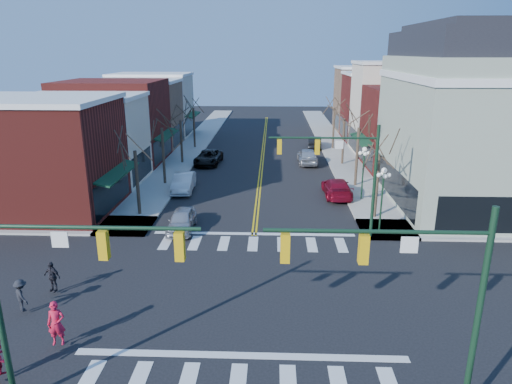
# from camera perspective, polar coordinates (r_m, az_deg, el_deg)

# --- Properties ---
(ground) EXTENTS (160.00, 160.00, 0.00)m
(ground) POSITION_cam_1_polar(r_m,az_deg,el_deg) (22.71, -1.08, -12.77)
(ground) COLOR black
(ground) RESTS_ON ground
(sidewalk_left) EXTENTS (3.50, 70.00, 0.15)m
(sidewalk_left) POSITION_cam_1_polar(r_m,az_deg,el_deg) (42.39, -11.45, 1.41)
(sidewalk_left) COLOR #9E9B93
(sidewalk_left) RESTS_ON ground
(sidewalk_right) EXTENTS (3.50, 70.00, 0.15)m
(sidewalk_right) POSITION_cam_1_polar(r_m,az_deg,el_deg) (41.91, 12.51, 1.16)
(sidewalk_right) COLOR #9E9B93
(sidewalk_right) RESTS_ON ground
(bldg_left_brick_a) EXTENTS (10.00, 8.50, 8.00)m
(bldg_left_brick_a) POSITION_cam_1_polar(r_m,az_deg,el_deg) (36.29, -25.28, 3.85)
(bldg_left_brick_a) COLOR maroon
(bldg_left_brick_a) RESTS_ON ground
(bldg_left_stucco_a) EXTENTS (10.00, 7.00, 7.50)m
(bldg_left_stucco_a) POSITION_cam_1_polar(r_m,az_deg,el_deg) (43.22, -20.67, 5.96)
(bldg_left_stucco_a) COLOR beige
(bldg_left_stucco_a) RESTS_ON ground
(bldg_left_brick_b) EXTENTS (10.00, 9.00, 8.50)m
(bldg_left_brick_b) POSITION_cam_1_polar(r_m,az_deg,el_deg) (50.50, -17.31, 8.33)
(bldg_left_brick_b) COLOR maroon
(bldg_left_brick_b) RESTS_ON ground
(bldg_left_tan) EXTENTS (10.00, 7.50, 7.80)m
(bldg_left_tan) POSITION_cam_1_polar(r_m,az_deg,el_deg) (58.33, -14.65, 9.29)
(bldg_left_tan) COLOR #977053
(bldg_left_tan) RESTS_ON ground
(bldg_left_stucco_b) EXTENTS (10.00, 8.00, 8.20)m
(bldg_left_stucco_b) POSITION_cam_1_polar(r_m,az_deg,el_deg) (65.71, -12.76, 10.43)
(bldg_left_stucco_b) COLOR beige
(bldg_left_stucco_b) RESTS_ON ground
(bldg_right_brick_a) EXTENTS (10.00, 8.50, 8.00)m
(bldg_right_brick_a) POSITION_cam_1_polar(r_m,az_deg,el_deg) (48.17, 19.62, 7.42)
(bldg_right_brick_a) COLOR maroon
(bldg_right_brick_a) RESTS_ON ground
(bldg_right_stucco) EXTENTS (10.00, 7.00, 10.00)m
(bldg_right_stucco) POSITION_cam_1_polar(r_m,az_deg,el_deg) (55.41, 17.40, 9.83)
(bldg_right_stucco) COLOR beige
(bldg_right_stucco) RESTS_ON ground
(bldg_right_brick_b) EXTENTS (10.00, 8.00, 8.50)m
(bldg_right_brick_b) POSITION_cam_1_polar(r_m,az_deg,el_deg) (62.72, 15.61, 10.06)
(bldg_right_brick_b) COLOR maroon
(bldg_right_brick_b) RESTS_ON ground
(bldg_right_tan) EXTENTS (10.00, 8.00, 9.00)m
(bldg_right_tan) POSITION_cam_1_polar(r_m,az_deg,el_deg) (70.46, 14.16, 11.09)
(bldg_right_tan) COLOR #977053
(bldg_right_tan) RESTS_ON ground
(victorian_corner) EXTENTS (12.25, 14.25, 13.30)m
(victorian_corner) POSITION_cam_1_polar(r_m,az_deg,el_deg) (37.73, 26.43, 8.28)
(victorian_corner) COLOR #96A38D
(victorian_corner) RESTS_ON ground
(traffic_mast_near_left) EXTENTS (6.60, 0.28, 7.20)m
(traffic_mast_near_left) POSITION_cam_1_polar(r_m,az_deg,el_deg) (15.45, -24.19, -9.84)
(traffic_mast_near_left) COLOR #14331E
(traffic_mast_near_left) RESTS_ON ground
(traffic_mast_near_right) EXTENTS (6.60, 0.28, 7.20)m
(traffic_mast_near_right) POSITION_cam_1_polar(r_m,az_deg,el_deg) (14.60, 19.75, -10.91)
(traffic_mast_near_right) COLOR #14331E
(traffic_mast_near_right) RESTS_ON ground
(traffic_mast_far_right) EXTENTS (6.60, 0.28, 7.20)m
(traffic_mast_far_right) POSITION_cam_1_polar(r_m,az_deg,el_deg) (28.19, 11.06, 3.25)
(traffic_mast_far_right) COLOR #14331E
(traffic_mast_far_right) RESTS_ON ground
(lamppost_corner) EXTENTS (0.36, 0.36, 4.33)m
(lamppost_corner) POSITION_cam_1_polar(r_m,az_deg,el_deg) (30.20, 15.55, 0.43)
(lamppost_corner) COLOR #14331E
(lamppost_corner) RESTS_ON ground
(lamppost_midblock) EXTENTS (0.36, 0.36, 4.33)m
(lamppost_midblock) POSITION_cam_1_polar(r_m,az_deg,el_deg) (36.33, 13.29, 3.38)
(lamppost_midblock) COLOR #14331E
(lamppost_midblock) RESTS_ON ground
(tree_left_a) EXTENTS (0.24, 0.24, 4.76)m
(tree_left_a) POSITION_cam_1_polar(r_m,az_deg,el_deg) (33.33, -14.60, 1.02)
(tree_left_a) COLOR #382B21
(tree_left_a) RESTS_ON ground
(tree_left_b) EXTENTS (0.24, 0.24, 5.04)m
(tree_left_b) POSITION_cam_1_polar(r_m,az_deg,el_deg) (40.78, -11.49, 4.34)
(tree_left_b) COLOR #382B21
(tree_left_b) RESTS_ON ground
(tree_left_c) EXTENTS (0.24, 0.24, 4.55)m
(tree_left_c) POSITION_cam_1_polar(r_m,az_deg,el_deg) (48.47, -9.31, 6.17)
(tree_left_c) COLOR #382B21
(tree_left_c) RESTS_ON ground
(tree_left_d) EXTENTS (0.24, 0.24, 4.90)m
(tree_left_d) POSITION_cam_1_polar(r_m,az_deg,el_deg) (56.19, -7.74, 7.91)
(tree_left_d) COLOR #382B21
(tree_left_d) RESTS_ON ground
(tree_right_a) EXTENTS (0.24, 0.24, 4.62)m
(tree_right_a) POSITION_cam_1_polar(r_m,az_deg,el_deg) (32.76, 14.84, 0.59)
(tree_right_a) COLOR #382B21
(tree_right_a) RESTS_ON ground
(tree_right_b) EXTENTS (0.24, 0.24, 5.18)m
(tree_right_b) POSITION_cam_1_polar(r_m,az_deg,el_deg) (40.28, 12.49, 4.22)
(tree_right_b) COLOR #382B21
(tree_right_b) RESTS_ON ground
(tree_right_c) EXTENTS (0.24, 0.24, 4.83)m
(tree_right_c) POSITION_cam_1_polar(r_m,az_deg,el_deg) (48.04, 10.85, 6.16)
(tree_right_c) COLOR #382B21
(tree_right_c) RESTS_ON ground
(tree_right_d) EXTENTS (0.24, 0.24, 4.97)m
(tree_right_d) POSITION_cam_1_polar(r_m,az_deg,el_deg) (55.83, 9.67, 7.80)
(tree_right_d) COLOR #382B21
(tree_right_d) RESTS_ON ground
(car_left_near) EXTENTS (1.71, 4.07, 1.38)m
(car_left_near) POSITION_cam_1_polar(r_m,az_deg,el_deg) (30.47, -9.28, -3.52)
(car_left_near) COLOR #B3B2B7
(car_left_near) RESTS_ON ground
(car_left_mid) EXTENTS (1.82, 4.65, 1.51)m
(car_left_mid) POSITION_cam_1_polar(r_m,az_deg,el_deg) (38.94, -9.04, 1.18)
(car_left_mid) COLOR silver
(car_left_mid) RESTS_ON ground
(car_left_far) EXTENTS (2.74, 5.36, 1.45)m
(car_left_far) POSITION_cam_1_polar(r_m,az_deg,el_deg) (48.11, -5.96, 4.33)
(car_left_far) COLOR black
(car_left_far) RESTS_ON ground
(car_right_near) EXTENTS (2.16, 5.13, 1.48)m
(car_right_near) POSITION_cam_1_polar(r_m,az_deg,el_deg) (37.65, 10.07, 0.55)
(car_right_near) COLOR maroon
(car_right_near) RESTS_ON ground
(car_right_mid) EXTENTS (2.07, 4.92, 1.66)m
(car_right_mid) POSITION_cam_1_polar(r_m,az_deg,el_deg) (48.31, 6.45, 4.50)
(car_right_mid) COLOR #B7B8BC
(car_right_mid) RESTS_ON ground
(car_right_far) EXTENTS (1.83, 4.46, 1.44)m
(car_right_far) POSITION_cam_1_polar(r_m,az_deg,el_deg) (56.53, 7.34, 6.20)
(car_right_far) COLOR black
(car_right_far) RESTS_ON ground
(pedestrian_red_a) EXTENTS (0.74, 0.55, 1.86)m
(pedestrian_red_a) POSITION_cam_1_polar(r_m,az_deg,el_deg) (20.28, -23.69, -14.81)
(pedestrian_red_a) COLOR red
(pedestrian_red_a) RESTS_ON sidewalk_left
(pedestrian_red_b) EXTENTS (0.64, 0.80, 1.58)m
(pedestrian_red_b) POSITION_cam_1_polar(r_m,az_deg,el_deg) (19.46, -29.39, -17.59)
(pedestrian_red_b) COLOR red
(pedestrian_red_b) RESTS_ON sidewalk_left
(pedestrian_dark_a) EXTENTS (0.97, 0.61, 1.54)m
(pedestrian_dark_a) POSITION_cam_1_polar(r_m,az_deg,el_deg) (24.50, -24.14, -9.61)
(pedestrian_dark_a) COLOR black
(pedestrian_dark_a) RESTS_ON sidewalk_left
(pedestrian_dark_b) EXTENTS (1.11, 1.08, 1.52)m
(pedestrian_dark_b) POSITION_cam_1_polar(r_m,az_deg,el_deg) (23.35, -27.27, -11.42)
(pedestrian_dark_b) COLOR black
(pedestrian_dark_b) RESTS_ON sidewalk_left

